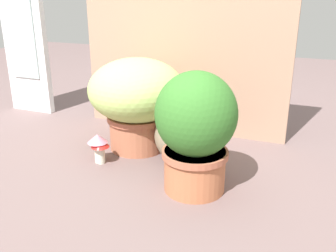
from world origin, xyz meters
The scene contains 8 objects.
ground_plane centered at (0.00, 0.00, 0.00)m, with size 6.00×6.00×0.00m, color #6B5655.
cardboard_backdrop centered at (0.09, 0.46, 0.47)m, with size 1.09×0.03×0.95m, color tan.
window_panel_white centered at (-0.90, 0.42, 0.47)m, with size 0.29×0.05×0.93m.
grass_planter centered at (-0.02, 0.14, 0.25)m, with size 0.45×0.45×0.43m.
leafy_planter centered at (0.36, -0.14, 0.25)m, with size 0.30×0.30×0.46m.
cat centered at (0.23, 0.05, 0.12)m, with size 0.34×0.29×0.32m.
mushroom_ornament_red centered at (-0.10, -0.08, 0.08)m, with size 0.08×0.08×0.12m.
mushroom_ornament_pink centered at (-0.11, -0.07, 0.10)m, with size 0.09×0.09×0.13m.
Camera 1 is at (0.74, -1.37, 0.74)m, focal length 40.46 mm.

